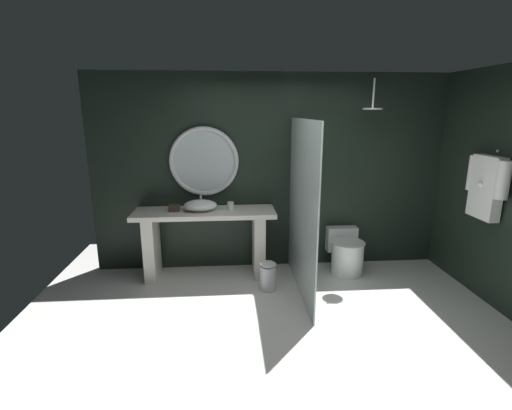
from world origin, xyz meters
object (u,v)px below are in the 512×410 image
(tissue_box, at_px, (174,208))
(hanging_bathrobe, at_px, (487,184))
(round_wall_mirror, at_px, (204,162))
(tumbler_cup, at_px, (231,206))
(toilet, at_px, (346,253))
(vessel_sink, at_px, (200,205))
(waste_bin, at_px, (268,276))
(rain_shower_head, at_px, (373,106))

(tissue_box, distance_m, hanging_bathrobe, 3.62)
(round_wall_mirror, xyz_separation_m, hanging_bathrobe, (3.13, -1.06, -0.14))
(tumbler_cup, height_order, round_wall_mirror, round_wall_mirror)
(round_wall_mirror, relative_size, toilet, 1.49)
(vessel_sink, bearing_deg, waste_bin, -30.35)
(rain_shower_head, bearing_deg, tissue_box, 178.85)
(rain_shower_head, distance_m, hanging_bathrobe, 1.54)
(vessel_sink, relative_size, toilet, 0.69)
(tumbler_cup, relative_size, tissue_box, 0.80)
(vessel_sink, xyz_separation_m, tumbler_cup, (0.38, 0.00, -0.02))
(rain_shower_head, distance_m, waste_bin, 2.42)
(toilet, bearing_deg, tumbler_cup, 178.80)
(hanging_bathrobe, height_order, waste_bin, hanging_bathrobe)
(vessel_sink, relative_size, waste_bin, 1.16)
(rain_shower_head, height_order, waste_bin, rain_shower_head)
(toilet, xyz_separation_m, waste_bin, (-1.10, -0.45, -0.08))
(tissue_box, distance_m, toilet, 2.34)
(vessel_sink, height_order, waste_bin, vessel_sink)
(round_wall_mirror, xyz_separation_m, waste_bin, (0.77, -0.73, -1.30))
(round_wall_mirror, bearing_deg, toilet, -8.49)
(rain_shower_head, relative_size, toilet, 0.61)
(tumbler_cup, height_order, rain_shower_head, rain_shower_head)
(round_wall_mirror, relative_size, hanging_bathrobe, 1.19)
(vessel_sink, xyz_separation_m, hanging_bathrobe, (3.18, -0.81, 0.39))
(tissue_box, xyz_separation_m, rain_shower_head, (2.46, -0.05, 1.24))
(tumbler_cup, bearing_deg, waste_bin, -47.86)
(vessel_sink, xyz_separation_m, rain_shower_head, (2.13, -0.04, 1.21))
(tumbler_cup, relative_size, rain_shower_head, 0.29)
(hanging_bathrobe, bearing_deg, tissue_box, 166.84)
(tumbler_cup, xyz_separation_m, waste_bin, (0.43, -0.48, -0.76))
(tissue_box, height_order, hanging_bathrobe, hanging_bathrobe)
(tissue_box, height_order, round_wall_mirror, round_wall_mirror)
(tissue_box, relative_size, toilet, 0.22)
(round_wall_mirror, bearing_deg, rain_shower_head, -8.01)
(vessel_sink, xyz_separation_m, toilet, (1.92, -0.03, -0.69))
(rain_shower_head, height_order, hanging_bathrobe, rain_shower_head)
(tumbler_cup, bearing_deg, hanging_bathrobe, -16.27)
(tumbler_cup, distance_m, hanging_bathrobe, 2.94)
(vessel_sink, relative_size, rain_shower_head, 1.14)
(hanging_bathrobe, bearing_deg, toilet, 148.08)
(vessel_sink, distance_m, waste_bin, 1.22)
(vessel_sink, height_order, rain_shower_head, rain_shower_head)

